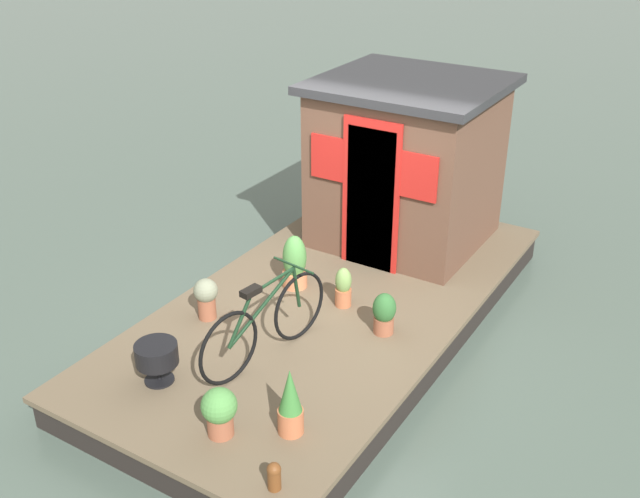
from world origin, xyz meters
name	(u,v)px	position (x,y,z in m)	size (l,w,h in m)	color
ground_plane	(329,327)	(0.00, 0.00, 0.00)	(60.00, 60.00, 0.00)	#47564C
houseboat_deck	(329,313)	(0.00, 0.00, 0.18)	(5.84, 2.89, 0.37)	brown
houseboat_cabin	(406,162)	(1.81, 0.00, 1.39)	(2.00, 2.11, 2.03)	brown
bicycle	(266,323)	(-1.27, -0.06, 0.76)	(1.66, 0.50, 0.86)	black
potted_plant_succulent	(290,403)	(-2.03, -0.85, 0.67)	(0.22, 0.22, 0.63)	#B2603D
potted_plant_lavender	(219,410)	(-2.36, -0.37, 0.61)	(0.30, 0.30, 0.45)	#935138
potted_plant_thyme	(295,263)	(0.04, 0.48, 0.66)	(0.28, 0.28, 0.63)	#C6754C
potted_plant_ivy	(384,313)	(-0.28, -0.81, 0.60)	(0.24, 0.24, 0.45)	#935138
potted_plant_geranium	(343,287)	(-0.04, -0.19, 0.59)	(0.18, 0.18, 0.45)	#B2603D
potted_plant_mint	(206,296)	(-1.01, 0.89, 0.62)	(0.26, 0.26, 0.45)	#935138
charcoal_grill	(157,355)	(-2.09, 0.57, 0.65)	(0.39, 0.39, 0.40)	black
mooring_bollard	(274,475)	(-2.63, -1.10, 0.50)	(0.11, 0.11, 0.24)	brown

